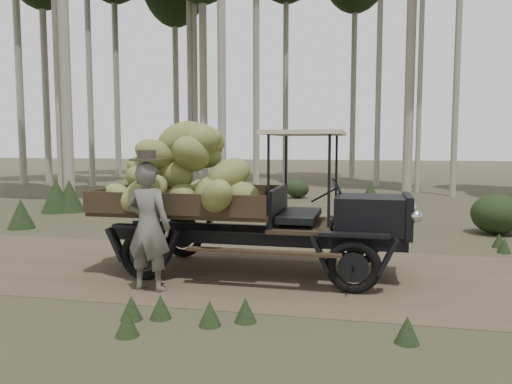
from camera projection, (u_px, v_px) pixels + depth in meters
ground at (397, 280)px, 7.78m from camera, size 120.00×120.00×0.00m
dirt_track at (397, 280)px, 7.78m from camera, size 70.00×4.00×0.01m
banana_truck at (219, 183)px, 8.13m from camera, size 5.34×2.64×2.60m
farmer at (148, 225)px, 7.14m from camera, size 0.73×0.55×2.03m
undergrowth at (502, 255)px, 7.20m from camera, size 22.98×24.13×1.36m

